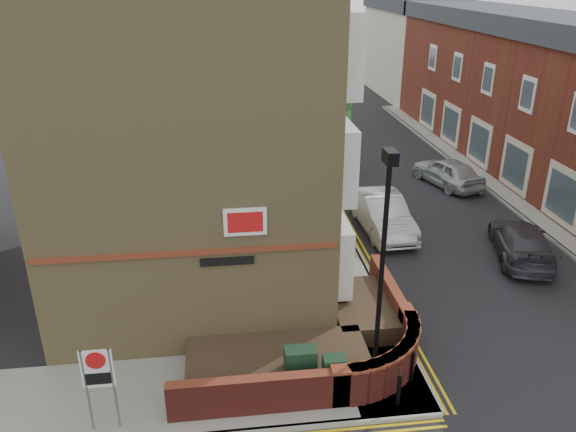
{
  "coord_description": "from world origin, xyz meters",
  "views": [
    {
      "loc": [
        -2.04,
        -10.02,
        9.94
      ],
      "look_at": [
        -0.28,
        4.0,
        3.76
      ],
      "focal_mm": 35.0,
      "sensor_mm": 36.0,
      "label": 1
    }
  ],
  "objects_px": {
    "zone_sign": "(98,375)",
    "lamppost": "(381,275)",
    "utility_cabinet_large": "(300,369)",
    "silver_car_near": "(382,213)"
  },
  "relations": [
    {
      "from": "utility_cabinet_large",
      "to": "zone_sign",
      "type": "bearing_deg",
      "value": -170.31
    },
    {
      "from": "lamppost",
      "to": "zone_sign",
      "type": "relative_size",
      "value": 2.86
    },
    {
      "from": "silver_car_near",
      "to": "zone_sign",
      "type": "bearing_deg",
      "value": -135.57
    },
    {
      "from": "zone_sign",
      "to": "lamppost",
      "type": "bearing_deg",
      "value": 6.07
    },
    {
      "from": "lamppost",
      "to": "zone_sign",
      "type": "height_order",
      "value": "lamppost"
    },
    {
      "from": "utility_cabinet_large",
      "to": "silver_car_near",
      "type": "relative_size",
      "value": 0.26
    },
    {
      "from": "zone_sign",
      "to": "silver_car_near",
      "type": "height_order",
      "value": "zone_sign"
    },
    {
      "from": "utility_cabinet_large",
      "to": "silver_car_near",
      "type": "height_order",
      "value": "silver_car_near"
    },
    {
      "from": "utility_cabinet_large",
      "to": "zone_sign",
      "type": "distance_m",
      "value": 4.86
    },
    {
      "from": "zone_sign",
      "to": "utility_cabinet_large",
      "type": "bearing_deg",
      "value": 9.69
    }
  ]
}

